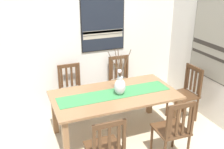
{
  "coord_description": "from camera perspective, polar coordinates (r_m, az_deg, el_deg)",
  "views": [
    {
      "loc": [
        -1.28,
        -2.63,
        2.48
      ],
      "look_at": [
        0.07,
        0.74,
        1.01
      ],
      "focal_mm": 41.89,
      "sensor_mm": 36.0,
      "label": 1
    }
  ],
  "objects": [
    {
      "name": "wall_back",
      "position": [
        4.81,
        -5.8,
        8.31
      ],
      "size": [
        6.4,
        0.12,
        2.7
      ],
      "primitive_type": "cube",
      "color": "silver",
      "rests_on": "ground_plane"
    },
    {
      "name": "dining_table",
      "position": [
        4.01,
        0.59,
        -5.45
      ],
      "size": [
        1.89,
        0.98,
        0.73
      ],
      "color": "#8E6642",
      "rests_on": "ground_plane"
    },
    {
      "name": "table_runner",
      "position": [
        3.96,
        0.59,
        -4.19
      ],
      "size": [
        1.74,
        0.36,
        0.01
      ],
      "primitive_type": "cube",
      "color": "#388447",
      "rests_on": "dining_table"
    },
    {
      "name": "centerpiece_vase",
      "position": [
        3.88,
        1.73,
        -2.37
      ],
      "size": [
        0.34,
        0.18,
        0.7
      ],
      "color": "silver",
      "rests_on": "dining_table"
    },
    {
      "name": "chair_0",
      "position": [
        3.65,
        13.24,
        -11.61
      ],
      "size": [
        0.44,
        0.44,
        0.95
      ],
      "color": "#4C301C",
      "rests_on": "ground_plane"
    },
    {
      "name": "chair_1",
      "position": [
        3.24,
        -1.44,
        -15.92
      ],
      "size": [
        0.42,
        0.42,
        0.94
      ],
      "color": "#4C301C",
      "rests_on": "ground_plane"
    },
    {
      "name": "chair_2",
      "position": [
        4.7,
        15.85,
        -3.8
      ],
      "size": [
        0.44,
        0.44,
        0.96
      ],
      "color": "#4C301C",
      "rests_on": "ground_plane"
    },
    {
      "name": "chair_3",
      "position": [
        4.71,
        -8.82,
        -3.27
      ],
      "size": [
        0.42,
        0.42,
        0.93
      ],
      "color": "#4C301C",
      "rests_on": "ground_plane"
    },
    {
      "name": "chair_4",
      "position": [
        5.0,
        1.95,
        -1.35
      ],
      "size": [
        0.43,
        0.43,
        0.96
      ],
      "color": "#4C301C",
      "rests_on": "ground_plane"
    },
    {
      "name": "painting_on_back_wall",
      "position": [
        4.79,
        -2.05,
        11.16
      ],
      "size": [
        0.82,
        0.05,
        1.03
      ],
      "color": "black"
    },
    {
      "name": "painting_on_side_wall",
      "position": [
        4.62,
        20.96,
        7.12
      ],
      "size": [
        0.05,
        0.9,
        1.32
      ],
      "color": "black"
    }
  ]
}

